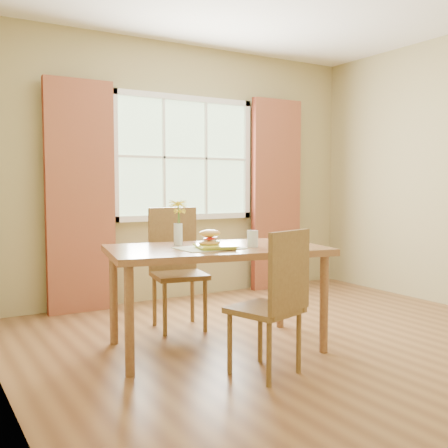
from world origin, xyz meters
name	(u,v)px	position (x,y,z in m)	size (l,w,h in m)	color
room	(295,167)	(0.00, 0.00, 1.35)	(4.24, 3.84, 2.74)	brown
window	(185,158)	(0.00, 1.87, 1.50)	(1.62, 0.06, 1.32)	#9CC191
curtain_left	(80,197)	(-1.15, 1.78, 1.10)	(0.65, 0.08, 2.20)	maroon
curtain_right	(276,195)	(1.15, 1.78, 1.10)	(0.65, 0.08, 2.20)	maroon
dining_table	(216,257)	(-0.61, 0.14, 0.68)	(1.70, 1.16, 0.76)	brown
chair_near	(275,297)	(-0.59, -0.55, 0.51)	(0.49, 0.49, 0.94)	brown
chair_far	(176,262)	(-0.60, 0.85, 0.56)	(0.49, 0.49, 1.02)	brown
placemat	(209,248)	(-0.71, 0.08, 0.76)	(0.45, 0.33, 0.01)	beige
plate	(216,247)	(-0.69, 0.03, 0.77)	(0.27, 0.27, 0.01)	#BBD034
croissant_sandwich	(210,238)	(-0.71, 0.06, 0.84)	(0.19, 0.16, 0.12)	#F0BF52
water_glass	(253,239)	(-0.39, 0.00, 0.82)	(0.08, 0.08, 0.12)	silver
flower_vase	(178,218)	(-0.82, 0.36, 0.96)	(0.14, 0.14, 0.34)	silver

